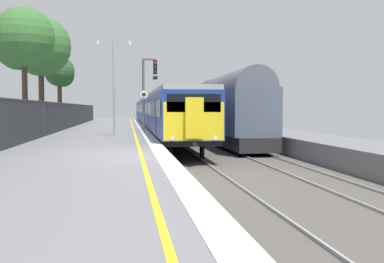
{
  "coord_description": "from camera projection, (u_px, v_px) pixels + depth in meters",
  "views": [
    {
      "loc": [
        -0.8,
        -15.47,
        1.58
      ],
      "look_at": [
        1.89,
        3.85,
        0.61
      ],
      "focal_mm": 43.51,
      "sensor_mm": 36.0,
      "label": 1
    }
  ],
  "objects": [
    {
      "name": "background_tree_centre",
      "position": [
        22.0,
        41.0,
        25.42
      ],
      "size": [
        3.35,
        3.42,
        7.1
      ],
      "color": "#473323",
      "rests_on": "ground"
    },
    {
      "name": "platform_lamp_mid",
      "position": [
        114.0,
        79.0,
        26.63
      ],
      "size": [
        2.0,
        0.2,
        5.5
      ],
      "color": "#93999E",
      "rests_on": "ground"
    },
    {
      "name": "commuter_train_at_platform",
      "position": [
        155.0,
        111.0,
        49.65
      ],
      "size": [
        2.83,
        59.69,
        3.81
      ],
      "color": "navy",
      "rests_on": "ground"
    },
    {
      "name": "background_tree_left",
      "position": [
        41.0,
        48.0,
        34.22
      ],
      "size": [
        4.39,
        4.39,
        8.36
      ],
      "color": "#473323",
      "rests_on": "ground"
    },
    {
      "name": "signal_gantry",
      "position": [
        147.0,
        86.0,
        33.27
      ],
      "size": [
        1.1,
        0.24,
        5.14
      ],
      "color": "#47474C",
      "rests_on": "ground"
    },
    {
      "name": "ground",
      "position": [
        229.0,
        173.0,
        15.88
      ],
      "size": [
        17.4,
        110.0,
        1.21
      ],
      "color": "slate"
    },
    {
      "name": "speed_limit_sign",
      "position": [
        144.0,
        106.0,
        29.7
      ],
      "size": [
        0.59,
        0.08,
        2.77
      ],
      "color": "#59595B",
      "rests_on": "ground"
    },
    {
      "name": "freight_train_adjacent_track",
      "position": [
        216.0,
        107.0,
        36.42
      ],
      "size": [
        2.6,
        24.81,
        4.86
      ],
      "color": "#232326",
      "rests_on": "ground"
    },
    {
      "name": "background_tree_right",
      "position": [
        60.0,
        73.0,
        43.48
      ],
      "size": [
        2.81,
        2.98,
        6.44
      ],
      "color": "#473323",
      "rests_on": "ground"
    }
  ]
}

